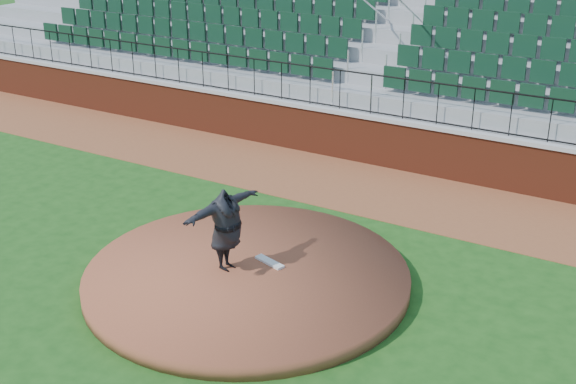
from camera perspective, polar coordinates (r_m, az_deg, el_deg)
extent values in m
plane|color=#1A4A15|center=(13.31, -3.35, -7.32)|extent=(90.00, 90.00, 0.00)
cube|color=brown|center=(17.57, 6.55, 0.30)|extent=(34.00, 3.20, 0.01)
cube|color=maroon|center=(18.74, 8.69, 3.57)|extent=(34.00, 0.35, 1.20)
cube|color=#B7B7B7|center=(18.54, 8.81, 5.47)|extent=(34.00, 0.45, 0.10)
cube|color=maroon|center=(23.29, 14.41, 12.32)|extent=(34.00, 0.50, 5.50)
cylinder|color=brown|center=(13.39, -3.17, -6.50)|extent=(5.83, 5.83, 0.25)
cube|color=silver|center=(13.54, -1.44, -5.42)|extent=(0.67, 0.34, 0.04)
imported|color=black|center=(13.06, -4.79, -2.92)|extent=(0.72, 1.93, 1.54)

